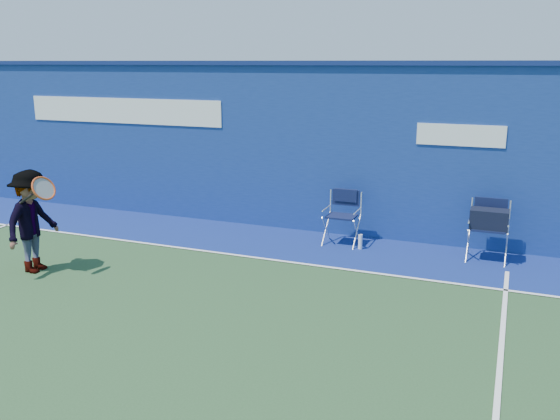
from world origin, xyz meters
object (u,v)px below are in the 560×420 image
at_px(water_bottle, 360,242).
at_px(directors_chair_left, 342,227).
at_px(tennis_player, 32,221).
at_px(directors_chair_right, 488,236).

bearing_deg(water_bottle, directors_chair_left, 154.64).
bearing_deg(tennis_player, directors_chair_right, 25.77).
height_order(water_bottle, tennis_player, tennis_player).
relative_size(directors_chair_left, water_bottle, 3.60).
relative_size(directors_chair_right, water_bottle, 3.74).
bearing_deg(directors_chair_left, directors_chair_right, 0.26).
height_order(directors_chair_right, water_bottle, directors_chair_right).
xyz_separation_m(directors_chair_left, water_bottle, (0.38, -0.18, -0.18)).
xyz_separation_m(directors_chair_right, water_bottle, (-2.00, -0.19, -0.27)).
height_order(directors_chair_left, tennis_player, tennis_player).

